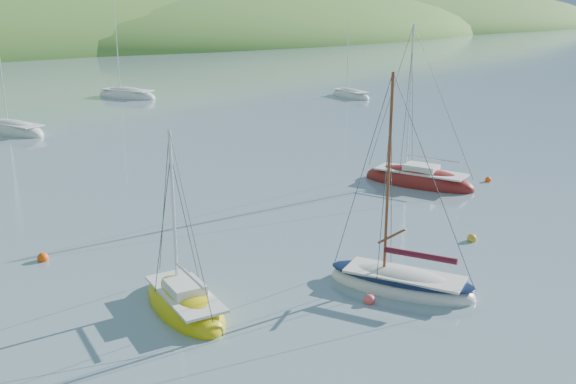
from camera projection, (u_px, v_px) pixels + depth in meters
ground at (439, 273)px, 26.89m from camera, size 700.00×700.00×0.00m
daysailer_white at (401, 284)px, 25.41m from camera, size 4.44×6.29×9.11m
sloop_red at (418, 181)px, 40.04m from camera, size 4.59×7.54×10.55m
sailboat_yellow at (185, 304)px, 23.78m from camera, size 2.92×5.73×7.27m
distant_sloop_a at (15, 131)px, 55.83m from camera, size 4.72×7.76×10.45m
distant_sloop_b at (127, 96)px, 76.71m from camera, size 5.97×8.68×11.72m
distant_sloop_d at (351, 96)px, 77.12m from camera, size 3.32×6.99×9.58m
mooring_buoys at (326, 243)px, 29.96m from camera, size 26.93×12.38×0.49m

